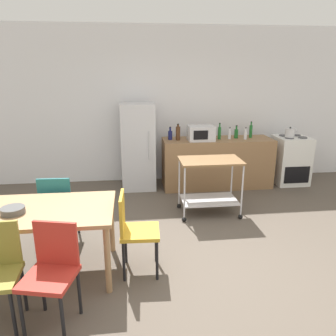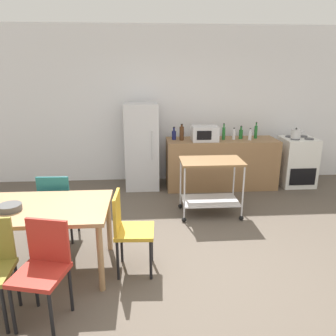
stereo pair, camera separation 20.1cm
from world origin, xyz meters
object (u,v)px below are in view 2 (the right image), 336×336
at_px(bottle_vinegar, 250,135).
at_px(bottle_olive_oil, 256,132).
at_px(bottle_sesame_oil, 234,135).
at_px(kettle, 296,134).
at_px(dining_table, 36,214).
at_px(stove_oven, 296,162).
at_px(chair_mustard, 129,227).
at_px(bottle_soda, 224,133).
at_px(bottle_hot_sauce, 241,134).
at_px(chair_red, 43,265).
at_px(microwave, 205,134).
at_px(fruit_bowl, 10,207).
at_px(bottle_wine, 174,135).
at_px(chair_teal, 58,202).
at_px(kitchen_cart, 211,178).
at_px(refrigerator, 142,146).
at_px(bottle_sparkling_water, 182,133).

height_order(bottle_vinegar, bottle_olive_oil, bottle_olive_oil).
relative_size(bottle_sesame_oil, kettle, 0.89).
bearing_deg(kettle, bottle_vinegar, -179.62).
height_order(dining_table, stove_oven, stove_oven).
distance_m(chair_mustard, bottle_soda, 3.07).
bearing_deg(bottle_olive_oil, bottle_soda, -172.77).
xyz_separation_m(bottle_hot_sauce, kettle, (0.98, -0.12, 0.01)).
height_order(chair_red, bottle_sesame_oil, bottle_sesame_oil).
relative_size(microwave, fruit_bowl, 2.01).
height_order(bottle_sesame_oil, fruit_bowl, bottle_sesame_oil).
bearing_deg(bottle_olive_oil, dining_table, -140.74).
relative_size(stove_oven, bottle_wine, 3.97).
distance_m(microwave, bottle_sesame_oil, 0.55).
xyz_separation_m(chair_teal, kitchen_cart, (2.06, 0.64, 0.05)).
relative_size(kitchen_cart, bottle_vinegar, 4.21).
relative_size(bottle_sesame_oil, bottle_vinegar, 0.99).
distance_m(refrigerator, bottle_vinegar, 1.95).
bearing_deg(dining_table, bottle_olive_oil, 39.26).
height_order(kitchen_cart, bottle_wine, bottle_wine).
distance_m(stove_oven, bottle_hot_sauce, 1.22).
bearing_deg(fruit_bowl, bottle_olive_oil, 38.18).
height_order(kitchen_cart, microwave, microwave).
bearing_deg(refrigerator, bottle_sesame_oil, -4.33).
bearing_deg(bottle_sparkling_water, microwave, -10.85).
bearing_deg(kettle, bottle_sparkling_water, 178.12).
bearing_deg(microwave, refrigerator, 170.38).
xyz_separation_m(refrigerator, bottle_hot_sauce, (1.80, -0.06, 0.22)).
height_order(chair_teal, chair_mustard, same).
relative_size(dining_table, refrigerator, 0.97).
relative_size(chair_teal, fruit_bowl, 3.89).
xyz_separation_m(bottle_sparkling_water, kettle, (2.07, -0.07, -0.03)).
height_order(refrigerator, kettle, refrigerator).
relative_size(chair_red, microwave, 1.93).
relative_size(bottle_sesame_oil, fruit_bowl, 0.94).
bearing_deg(bottle_olive_oil, chair_teal, -148.51).
bearing_deg(bottle_wine, bottle_olive_oil, 0.44).
bearing_deg(fruit_bowl, kettle, 31.73).
distance_m(dining_table, stove_oven, 4.73).
height_order(dining_table, kettle, kettle).
height_order(bottle_sparkling_water, bottle_olive_oil, bottle_olive_oil).
distance_m(bottle_hot_sauce, fruit_bowl, 4.09).
distance_m(chair_red, bottle_olive_oil, 4.43).
height_order(dining_table, bottle_olive_oil, bottle_olive_oil).
height_order(bottle_sesame_oil, bottle_olive_oil, bottle_olive_oil).
distance_m(bottle_sparkling_water, bottle_vinegar, 1.22).
xyz_separation_m(kitchen_cart, bottle_sparkling_water, (-0.30, 1.20, 0.45)).
height_order(stove_oven, microwave, microwave).
bearing_deg(chair_red, bottle_olive_oil, 62.70).
height_order(chair_red, kettle, kettle).
distance_m(chair_mustard, kettle, 3.88).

